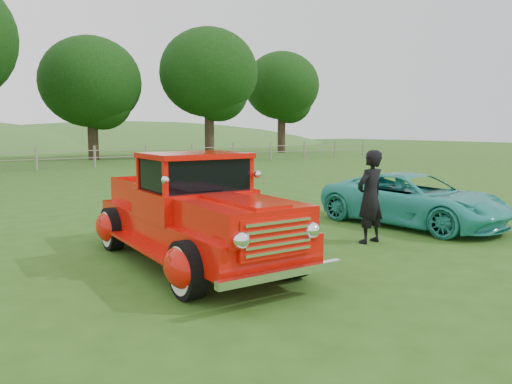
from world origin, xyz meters
TOP-DOWN VIEW (x-y plane):
  - ground at (0.00, 0.00)m, footprint 140.00×140.00m
  - fence_line at (0.00, 22.00)m, footprint 48.00×0.12m
  - tree_near_east at (5.00, 29.00)m, footprint 6.80×6.80m
  - tree_mid_east at (13.00, 27.00)m, footprint 7.20×7.20m
  - tree_far_east at (22.00, 30.00)m, footprint 6.60×6.60m
  - red_pickup at (-1.55, 1.31)m, footprint 2.30×5.02m
  - teal_sedan at (3.96, 1.36)m, footprint 2.41×4.37m
  - man at (1.85, 0.71)m, footprint 0.67×0.47m

SIDE VIEW (x-z plane):
  - ground at x=0.00m, z-range 0.00..0.00m
  - teal_sedan at x=3.96m, z-range 0.00..1.16m
  - fence_line at x=0.00m, z-range 0.00..1.20m
  - red_pickup at x=-1.55m, z-range -0.09..1.69m
  - man at x=1.85m, z-range 0.00..1.76m
  - tree_near_east at x=5.00m, z-range 1.08..9.41m
  - tree_far_east at x=22.00m, z-range 1.43..10.29m
  - tree_mid_east at x=13.00m, z-range 1.45..10.89m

